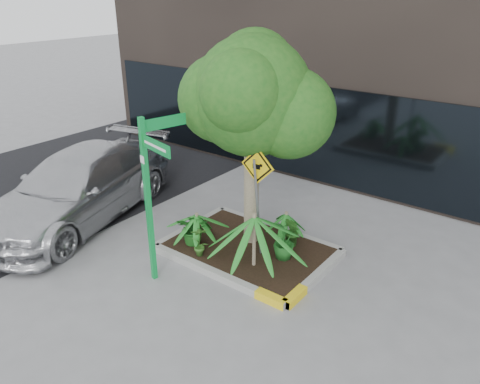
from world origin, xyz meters
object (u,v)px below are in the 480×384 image
Objects in this scene: tree at (253,96)px; street_sign_post at (151,184)px; cattle_sign at (258,185)px; parked_car at (79,187)px.

street_sign_post is at bearing -108.42° from tree.
street_sign_post is 1.37× the size of cattle_sign.
tree reaches higher than parked_car.
parked_car is 3.58m from street_sign_post.
cattle_sign is at bearing -45.59° from tree.
parked_car is at bearing -171.16° from cattle_sign.
street_sign_post reaches higher than parked_car.
cattle_sign is at bearing -3.66° from parked_car.
parked_car is at bearing -178.13° from street_sign_post.
tree is 4.86m from parked_car.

